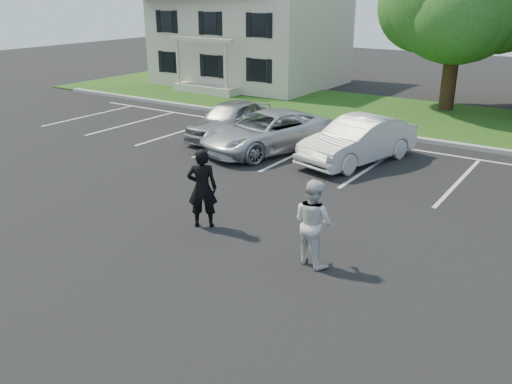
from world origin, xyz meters
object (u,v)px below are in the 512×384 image
(man_white_shirt, at_px, (313,222))
(car_white_sedan, at_px, (358,140))
(house, at_px, (251,20))
(car_silver_minivan, at_px, (268,131))
(car_silver_west, at_px, (231,120))
(man_black_suit, at_px, (202,188))

(man_white_shirt, height_order, car_white_sedan, man_white_shirt)
(house, relative_size, car_white_sedan, 2.24)
(house, height_order, car_silver_minivan, house)
(man_white_shirt, bearing_deg, car_silver_west, -28.02)
(man_white_shirt, height_order, car_silver_west, man_white_shirt)
(car_silver_minivan, xyz_separation_m, car_white_sedan, (3.27, 0.50, 0.04))
(car_silver_west, bearing_deg, house, 118.32)
(man_black_suit, relative_size, car_silver_minivan, 0.38)
(car_silver_minivan, bearing_deg, car_white_sedan, 26.88)
(house, height_order, car_white_sedan, house)
(car_silver_west, height_order, car_white_sedan, car_white_sedan)
(man_black_suit, relative_size, car_silver_west, 0.46)
(house, bearing_deg, man_white_shirt, -52.77)
(house, height_order, man_black_suit, house)
(car_silver_west, xyz_separation_m, car_white_sedan, (5.47, -0.22, 0.02))
(man_white_shirt, relative_size, car_silver_minivan, 0.36)
(man_white_shirt, xyz_separation_m, car_white_sedan, (-2.17, 7.30, -0.18))
(man_black_suit, height_order, car_silver_minivan, man_black_suit)
(house, relative_size, car_silver_minivan, 2.00)
(car_silver_minivan, bearing_deg, man_white_shirt, -33.18)
(man_black_suit, bearing_deg, car_white_sedan, -130.93)
(man_white_shirt, height_order, car_silver_minivan, man_white_shirt)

